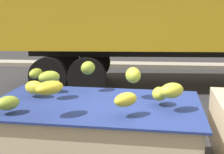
% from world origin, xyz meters
% --- Properties ---
extents(curb_strip, '(80.00, 0.80, 0.16)m').
position_xyz_m(curb_strip, '(0.00, 8.89, 0.08)').
color(curb_strip, gray).
rests_on(curb_strip, ground).
extents(semi_trailer, '(12.11, 3.13, 3.95)m').
position_xyz_m(semi_trailer, '(1.82, 5.60, 2.54)').
color(semi_trailer, gold).
rests_on(semi_trailer, ground).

